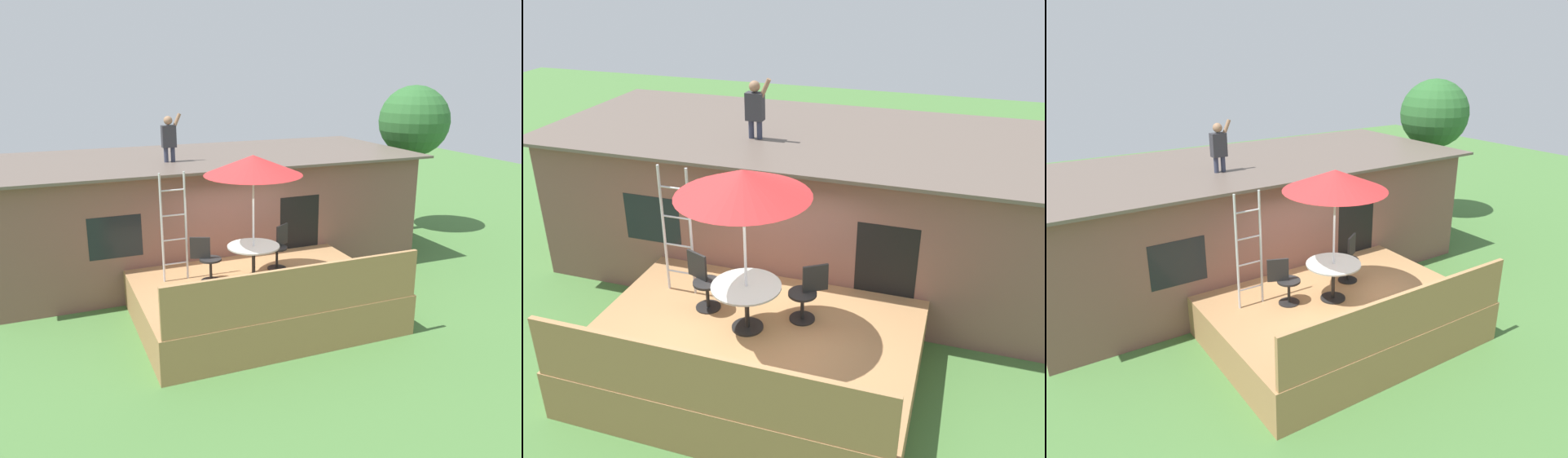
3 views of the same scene
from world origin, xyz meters
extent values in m
plane|color=#477538|center=(0.00, 0.00, 0.00)|extent=(40.00, 40.00, 0.00)
cube|color=brown|center=(0.00, 3.60, 1.38)|extent=(10.00, 4.00, 2.76)
cube|color=#66564C|center=(0.00, 3.60, 2.79)|extent=(10.50, 4.50, 0.06)
cube|color=black|center=(-2.55, 1.61, 1.55)|extent=(1.10, 0.03, 0.90)
cube|color=black|center=(1.69, 1.61, 1.05)|extent=(1.00, 0.03, 2.00)
cube|color=#A87A4C|center=(0.00, 0.00, 0.40)|extent=(4.89, 3.71, 0.80)
cube|color=#A87A4C|center=(0.00, -1.80, 1.25)|extent=(4.79, 0.08, 0.90)
cylinder|color=black|center=(-0.11, 0.01, 0.82)|extent=(0.48, 0.48, 0.03)
cylinder|color=black|center=(-0.11, 0.01, 1.17)|extent=(0.07, 0.07, 0.71)
cylinder|color=#999E93|center=(-0.11, 0.01, 1.53)|extent=(1.04, 1.04, 0.03)
cylinder|color=silver|center=(-0.11, 0.01, 2.00)|extent=(0.04, 0.04, 2.40)
cone|color=red|center=(-0.11, 0.01, 3.15)|extent=(1.90, 1.90, 0.38)
cylinder|color=silver|center=(-1.77, 0.66, 1.90)|extent=(0.04, 0.04, 2.20)
cylinder|color=silver|center=(-1.29, 0.66, 1.90)|extent=(0.04, 0.04, 2.20)
cylinder|color=silver|center=(-1.53, 0.66, 1.15)|extent=(0.48, 0.03, 0.03)
cylinder|color=silver|center=(-1.53, 0.66, 1.65)|extent=(0.48, 0.03, 0.03)
cylinder|color=silver|center=(-1.53, 0.66, 2.15)|extent=(0.48, 0.03, 0.03)
cylinder|color=silver|center=(-1.53, 0.66, 2.65)|extent=(0.48, 0.03, 0.03)
cylinder|color=#33384C|center=(-1.11, 2.93, 2.99)|extent=(0.10, 0.10, 0.34)
cylinder|color=#33384C|center=(-0.95, 2.93, 2.99)|extent=(0.10, 0.10, 0.34)
cube|color=#333338|center=(-1.03, 2.93, 3.41)|extent=(0.32, 0.20, 0.50)
sphere|color=#997051|center=(-1.03, 2.93, 3.77)|extent=(0.20, 0.20, 0.20)
cylinder|color=#997051|center=(-0.85, 2.93, 3.71)|extent=(0.26, 0.08, 0.44)
cylinder|color=black|center=(-0.91, 0.33, 0.81)|extent=(0.40, 0.40, 0.02)
cylinder|color=black|center=(-0.91, 0.33, 1.03)|extent=(0.06, 0.06, 0.44)
cylinder|color=black|center=(-0.91, 0.33, 1.26)|extent=(0.44, 0.44, 0.04)
cube|color=black|center=(-1.09, 0.40, 1.50)|extent=(0.39, 0.19, 0.44)
cylinder|color=black|center=(0.61, 0.48, 0.81)|extent=(0.40, 0.40, 0.02)
cylinder|color=black|center=(0.61, 0.48, 1.03)|extent=(0.06, 0.06, 0.44)
cylinder|color=black|center=(0.61, 0.48, 1.26)|extent=(0.44, 0.44, 0.04)
cube|color=black|center=(0.78, 0.59, 1.50)|extent=(0.36, 0.25, 0.44)
cylinder|color=brown|center=(6.76, 4.17, 1.48)|extent=(0.25, 0.25, 2.96)
sphere|color=#2D662D|center=(6.76, 4.17, 3.38)|extent=(2.11, 2.11, 2.11)
camera|label=1|loc=(-3.92, -9.61, 4.92)|focal=37.99mm
camera|label=2|loc=(2.66, -6.72, 6.01)|focal=40.10mm
camera|label=3|loc=(-5.21, -6.89, 5.40)|focal=34.43mm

